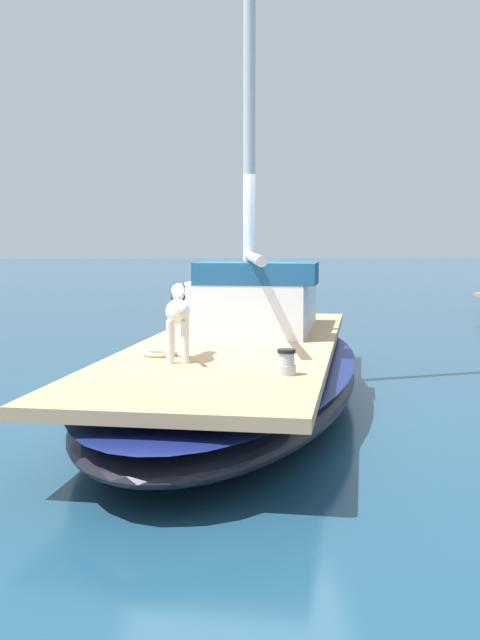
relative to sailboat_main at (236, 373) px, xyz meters
The scene contains 7 objects.
ground_plane 0.34m from the sailboat_main, ahead, with size 120.00×120.00×0.00m, color navy.
sailboat_main is the anchor object (origin of this frame).
mast_main 3.64m from the sailboat_main, 76.29° to the left, with size 0.14×2.27×7.20m.
cabin_house 1.30m from the sailboat_main, 77.68° to the left, with size 1.81×2.46×0.84m.
dog_white 1.44m from the sailboat_main, 117.63° to the right, with size 0.23×0.94×0.70m.
deck_winch 2.00m from the sailboat_main, 79.97° to the right, with size 0.16×0.16×0.21m.
coiled_rope 1.19m from the sailboat_main, 131.04° to the right, with size 0.32×0.32×0.04m, color beige.
Camera 1 is at (-0.27, -7.99, 1.76)m, focal length 42.63 mm.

